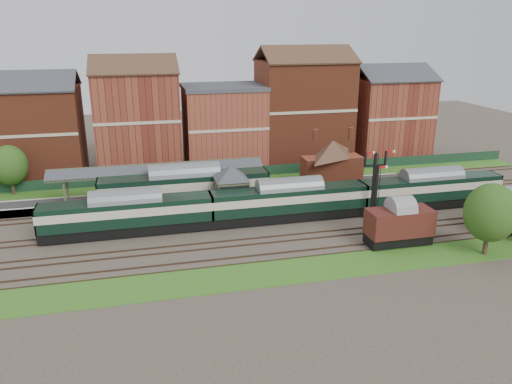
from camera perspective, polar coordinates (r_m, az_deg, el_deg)
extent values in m
plane|color=#473D33|center=(56.58, 0.83, -3.48)|extent=(160.00, 160.00, 0.00)
cube|color=#2D6619|center=(71.29, -2.34, 1.23)|extent=(90.00, 4.50, 0.06)
cube|color=#2D6619|center=(46.09, 4.56, -8.88)|extent=(90.00, 5.00, 0.06)
cube|color=#193823|center=(72.96, -2.66, 2.23)|extent=(90.00, 0.12, 1.50)
cube|color=#2D2D2D|center=(64.51, -5.62, -0.28)|extent=(55.00, 3.40, 1.00)
cube|color=#637050|center=(58.51, -2.80, -1.48)|extent=(3.40, 3.20, 2.40)
cube|color=#434A2E|center=(57.80, -2.83, 0.56)|extent=(3.60, 3.40, 2.00)
pyramid|color=#383A3F|center=(57.27, -2.86, 2.28)|extent=(5.40, 5.40, 1.60)
cube|color=maroon|center=(60.43, 4.67, -0.97)|extent=(3.00, 2.40, 2.20)
cube|color=#4C3323|center=(59.38, 4.90, 0.15)|extent=(3.20, 1.34, 0.79)
cube|color=#4C3323|center=(60.55, 4.52, 0.53)|extent=(3.20, 1.34, 0.79)
cube|color=brown|center=(68.08, 8.64, 2.59)|extent=(8.00, 3.00, 3.50)
pyramid|color=#4C3323|center=(67.37, 8.75, 4.92)|extent=(8.10, 8.10, 2.20)
cube|color=brown|center=(66.36, 6.76, 5.24)|extent=(0.60, 0.60, 1.60)
cube|color=brown|center=(68.22, 10.73, 5.41)|extent=(0.60, 0.60, 1.60)
cube|color=#434A2E|center=(62.73, -21.06, 0.10)|extent=(0.22, 0.22, 3.40)
cube|color=#434A2E|center=(65.88, -1.53, 2.21)|extent=(0.22, 0.22, 3.40)
cube|color=#383A3F|center=(61.92, -11.12, 2.62)|extent=(26.00, 1.99, 0.90)
cube|color=#383A3F|center=(63.75, -11.21, 3.07)|extent=(26.00, 1.99, 0.90)
cube|color=#434A2E|center=(62.73, -11.19, 3.18)|extent=(26.00, 0.20, 0.20)
cube|color=black|center=(57.07, 13.24, 0.48)|extent=(0.25, 0.25, 8.00)
cube|color=black|center=(56.34, 13.43, 2.99)|extent=(2.60, 0.18, 0.18)
cube|color=#B2140F|center=(55.69, 12.94, 4.39)|extent=(1.10, 0.08, 0.25)
cube|color=#B2140F|center=(56.79, 15.13, 4.49)|extent=(1.10, 0.08, 0.25)
cube|color=black|center=(52.40, 13.44, -1.16)|extent=(0.25, 0.25, 8.00)
cube|color=#B2140F|center=(51.56, 14.29, 2.76)|extent=(1.10, 0.08, 0.25)
cube|color=brown|center=(78.67, -24.34, 6.11)|extent=(14.00, 10.00, 13.00)
cube|color=maroon|center=(77.05, -13.37, 7.78)|extent=(12.00, 10.00, 15.00)
cube|color=brown|center=(78.42, -3.70, 7.31)|extent=(12.00, 10.00, 12.00)
cube|color=brown|center=(81.24, 5.46, 9.09)|extent=(14.00, 10.00, 16.00)
cube|color=maroon|center=(87.45, 14.87, 8.23)|extent=(12.00, 10.00, 13.00)
cube|color=black|center=(54.82, -14.39, -4.04)|extent=(17.85, 2.50, 1.09)
cube|color=black|center=(54.16, -14.54, -2.25)|extent=(17.85, 2.78, 2.58)
cube|color=beige|center=(54.06, -14.57, -1.94)|extent=(17.87, 2.82, 0.89)
cube|color=slate|center=(53.69, -14.67, -0.81)|extent=(17.85, 2.78, 0.59)
cube|color=black|center=(57.10, 3.78, -2.55)|extent=(17.85, 2.50, 1.09)
cube|color=black|center=(56.47, 3.82, -0.81)|extent=(17.85, 2.78, 2.58)
cube|color=beige|center=(56.37, 3.83, -0.52)|extent=(17.87, 2.82, 0.89)
cube|color=slate|center=(56.01, 3.85, 0.57)|extent=(17.85, 2.78, 0.59)
cube|color=black|center=(64.44, 19.14, -1.08)|extent=(17.85, 2.50, 1.09)
cube|color=black|center=(63.88, 19.31, 0.47)|extent=(17.85, 2.78, 2.58)
cube|color=beige|center=(63.79, 19.34, 0.73)|extent=(17.87, 2.82, 0.89)
cube|color=slate|center=(63.47, 19.45, 1.70)|extent=(17.85, 2.78, 0.59)
cube|color=black|center=(61.05, -8.04, -1.21)|extent=(20.18, 2.82, 1.23)
cube|color=black|center=(60.39, -8.13, 0.64)|extent=(20.18, 3.14, 2.91)
cube|color=beige|center=(60.28, -8.14, 0.96)|extent=(20.20, 3.18, 1.01)
cube|color=slate|center=(59.91, -8.20, 2.12)|extent=(20.18, 3.14, 0.67)
cube|color=black|center=(52.80, 15.90, -5.13)|extent=(6.56, 2.42, 0.98)
cube|color=#4A1517|center=(52.13, 16.07, -3.31)|extent=(6.56, 2.84, 2.62)
cube|color=gray|center=(51.63, 16.21, -1.82)|extent=(6.56, 2.84, 0.48)
cube|color=black|center=(60.07, 26.89, -3.58)|extent=(6.64, 2.45, 1.00)
cube|color=#4A1517|center=(59.47, 27.15, -1.94)|extent=(6.64, 2.88, 2.66)
cylinder|color=#382619|center=(53.11, 24.85, -4.86)|extent=(0.44, 0.44, 3.35)
ellipsoid|color=#1E4413|center=(52.18, 25.24, -2.15)|extent=(4.93, 4.93, 5.67)
cylinder|color=#382619|center=(72.64, -26.08, 0.90)|extent=(0.44, 0.44, 3.10)
ellipsoid|color=#1E4413|center=(72.01, -26.36, 2.78)|extent=(4.55, 4.55, 5.24)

